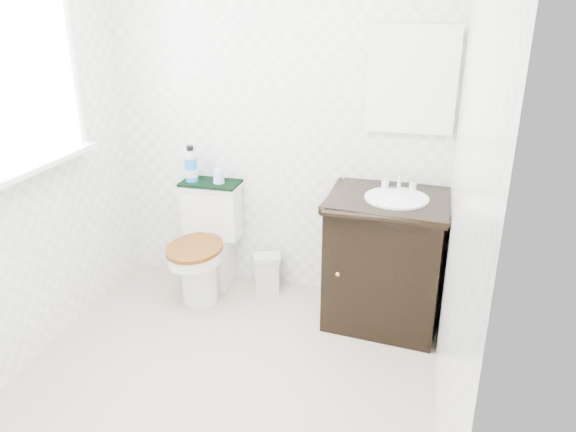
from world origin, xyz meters
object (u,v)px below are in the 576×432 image
at_px(toilet, 207,247).
at_px(mouthwash_bottle, 191,165).
at_px(cup, 219,176).
at_px(vanity, 387,257).
at_px(trash_bin, 268,272).

bearing_deg(toilet, mouthwash_bottle, 139.97).
relative_size(mouthwash_bottle, cup, 2.56).
height_order(mouthwash_bottle, cup, mouthwash_bottle).
bearing_deg(vanity, trash_bin, 167.96).
height_order(vanity, mouthwash_bottle, mouthwash_bottle).
xyz_separation_m(vanity, mouthwash_bottle, (-1.33, 0.17, 0.43)).
xyz_separation_m(vanity, trash_bin, (-0.82, 0.17, -0.30)).
distance_m(toilet, mouthwash_bottle, 0.56).
bearing_deg(mouthwash_bottle, toilet, -40.03).
height_order(toilet, cup, cup).
bearing_deg(trash_bin, toilet, -164.88).
distance_m(vanity, cup, 1.22).
xyz_separation_m(vanity, cup, (-1.14, 0.18, 0.37)).
bearing_deg(cup, trash_bin, -0.93).
bearing_deg(vanity, toilet, 176.78).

